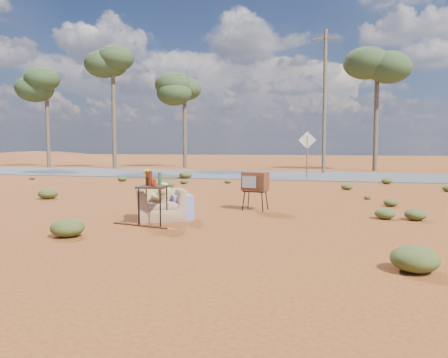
# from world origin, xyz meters

# --- Properties ---
(ground) EXTENTS (140.00, 140.00, 0.00)m
(ground) POSITION_xyz_m (0.00, 0.00, 0.00)
(ground) COLOR #994E1E
(ground) RESTS_ON ground
(highway) EXTENTS (140.00, 7.00, 0.04)m
(highway) POSITION_xyz_m (0.00, 15.00, 0.02)
(highway) COLOR #565659
(highway) RESTS_ON ground
(dirt_mound) EXTENTS (26.00, 18.00, 2.00)m
(dirt_mound) POSITION_xyz_m (-30.00, 34.00, 0.00)
(dirt_mound) COLOR brown
(dirt_mound) RESTS_ON ground
(armchair) EXTENTS (1.26, 1.19, 0.85)m
(armchair) POSITION_xyz_m (-0.51, 0.53, 0.40)
(armchair) COLOR #9C7755
(armchair) RESTS_ON ground
(tv_unit) EXTENTS (0.62, 0.53, 0.91)m
(tv_unit) POSITION_xyz_m (1.04, 2.34, 0.68)
(tv_unit) COLOR black
(tv_unit) RESTS_ON ground
(side_table) EXTENTS (0.58, 0.58, 1.06)m
(side_table) POSITION_xyz_m (-0.54, -0.05, 0.79)
(side_table) COLOR #321F12
(side_table) RESTS_ON ground
(rusty_bar) EXTENTS (1.26, 0.31, 0.03)m
(rusty_bar) POSITION_xyz_m (-0.67, -0.31, 0.02)
(rusty_bar) COLOR #4B2314
(rusty_bar) RESTS_ON ground
(road_sign) EXTENTS (0.78, 0.06, 2.19)m
(road_sign) POSITION_xyz_m (1.50, 12.00, 1.50)
(road_sign) COLOR brown
(road_sign) RESTS_ON ground
(eucalyptus_far_left) EXTENTS (3.20, 3.20, 7.10)m
(eucalyptus_far_left) POSITION_xyz_m (-18.00, 20.00, 5.94)
(eucalyptus_far_left) COLOR brown
(eucalyptus_far_left) RESTS_ON ground
(eucalyptus_left) EXTENTS (3.20, 3.20, 8.10)m
(eucalyptus_left) POSITION_xyz_m (-12.00, 19.00, 6.92)
(eucalyptus_left) COLOR brown
(eucalyptus_left) RESTS_ON ground
(eucalyptus_near_left) EXTENTS (3.20, 3.20, 6.60)m
(eucalyptus_near_left) POSITION_xyz_m (-8.00, 22.00, 5.45)
(eucalyptus_near_left) COLOR brown
(eucalyptus_near_left) RESTS_ON ground
(eucalyptus_center) EXTENTS (3.20, 3.20, 7.60)m
(eucalyptus_center) POSITION_xyz_m (5.00, 21.00, 6.43)
(eucalyptus_center) COLOR brown
(eucalyptus_center) RESTS_ON ground
(utility_pole_center) EXTENTS (1.40, 0.20, 8.00)m
(utility_pole_center) POSITION_xyz_m (2.00, 17.50, 4.15)
(utility_pole_center) COLOR brown
(utility_pole_center) RESTS_ON ground
(scrub_patch) EXTENTS (17.49, 8.07, 0.33)m
(scrub_patch) POSITION_xyz_m (-0.82, 4.41, 0.14)
(scrub_patch) COLOR #495525
(scrub_patch) RESTS_ON ground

